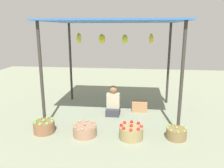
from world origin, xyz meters
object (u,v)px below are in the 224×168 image
vendor_person (113,103)px  basket_red_tomatoes (131,132)px  basket_green_apples (44,127)px  basket_limes (176,133)px  wooden_crate_near_vendor (140,106)px  basket_potatoes (85,130)px

vendor_person → basket_red_tomatoes: 1.44m
vendor_person → basket_green_apples: bearing=-137.4°
basket_limes → wooden_crate_near_vendor: size_ratio=1.01×
basket_potatoes → basket_limes: (1.93, 0.09, -0.00)m
basket_red_tomatoes → wooden_crate_near_vendor: (0.17, 1.65, 0.00)m
basket_potatoes → basket_limes: 1.93m
basket_green_apples → wooden_crate_near_vendor: size_ratio=1.11×
basket_potatoes → basket_red_tomatoes: (0.99, -0.01, 0.02)m
basket_red_tomatoes → basket_limes: bearing=6.0°
basket_limes → wooden_crate_near_vendor: (-0.76, 1.55, 0.02)m
vendor_person → basket_limes: (1.47, -1.23, -0.18)m
vendor_person → basket_potatoes: 1.41m
basket_red_tomatoes → basket_limes: size_ratio=1.20×
basket_limes → wooden_crate_near_vendor: wooden_crate_near_vendor is taller
vendor_person → basket_red_tomatoes: size_ratio=1.55×
basket_potatoes → basket_green_apples: bearing=177.7°
basket_limes → basket_green_apples: bearing=-179.0°
basket_red_tomatoes → basket_limes: 0.94m
basket_potatoes → basket_red_tomatoes: bearing=-0.6°
basket_limes → wooden_crate_near_vendor: 1.73m
vendor_person → basket_limes: bearing=-40.0°
basket_potatoes → basket_limes: basket_potatoes is taller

